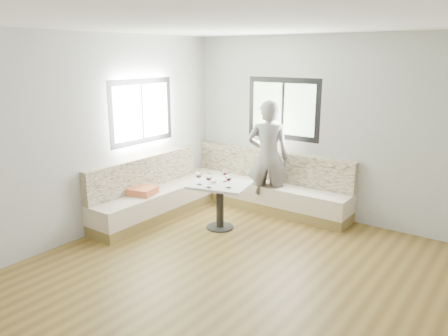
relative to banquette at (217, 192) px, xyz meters
The scene contains 9 objects.
room 2.42m from the banquette, 45.78° to the right, with size 5.01×5.01×2.81m.
banquette is the anchor object (origin of this frame).
table 0.72m from the banquette, 50.12° to the right, with size 0.96×0.83×0.68m.
person 1.00m from the banquette, 35.78° to the left, with size 0.67×0.44×1.83m, color slate.
olive_ramekin 0.74m from the banquette, 58.34° to the right, with size 0.10×0.10×0.04m.
wine_glass_a 0.93m from the banquette, 72.86° to the right, with size 0.10×0.10×0.21m.
wine_glass_b 1.02m from the banquette, 60.97° to the right, with size 0.10×0.10×0.21m.
wine_glass_c 1.04m from the banquette, 43.05° to the right, with size 0.10×0.10×0.21m.
wine_glass_d 0.79m from the banquette, 42.34° to the right, with size 0.10×0.10×0.21m.
Camera 1 is at (2.48, -3.78, 2.50)m, focal length 35.00 mm.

